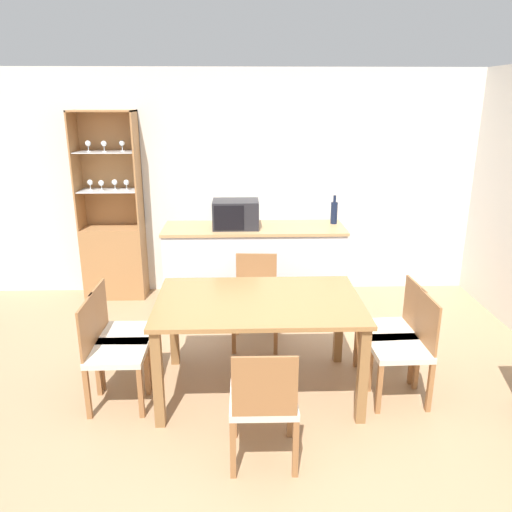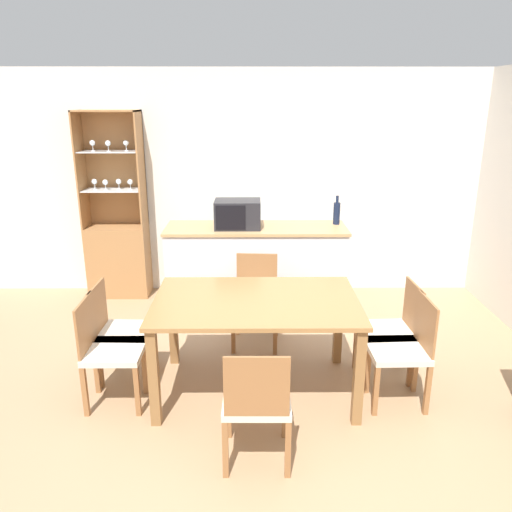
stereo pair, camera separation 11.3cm
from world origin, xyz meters
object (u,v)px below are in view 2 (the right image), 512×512
Objects in this scene: microwave at (238,214)px; wine_bottle at (337,213)px; dining_chair_head_far at (256,300)px; dining_chair_head_near at (257,402)px; dining_chair_side_right_near at (402,349)px; dining_chair_side_left_near at (109,350)px; dining_chair_side_right_far at (392,331)px; dining_table at (256,312)px; display_cabinet at (118,245)px; dining_chair_side_left_far at (120,332)px.

wine_bottle is (1.04, 0.15, -0.02)m from microwave.
dining_chair_head_far is 1.00× the size of dining_chair_head_near.
dining_chair_side_right_near is at bearing 31.94° from dining_chair_head_near.
dining_chair_head_far is at bearing 47.11° from dining_chair_side_right_near.
dining_chair_side_left_near is 1.78× the size of microwave.
wine_bottle reaches higher than dining_chair_side_right_near.
dining_chair_side_right_far is 1.00× the size of dining_chair_head_near.
dining_chair_side_left_near is at bearing -172.24° from dining_table.
dining_chair_head_near is 2.73× the size of wine_bottle.
display_cabinet is at bearing 49.14° from dining_chair_side_right_near.
dining_chair_side_right_near is at bearing 83.74° from dining_chair_side_left_far.
dining_chair_head_far is at bearing 55.74° from dining_chair_side_right_far.
dining_chair_side_right_far is at bearing -46.84° from microwave.
dining_chair_head_far is 1.64m from dining_chair_head_near.
microwave reaches higher than dining_chair_side_right_near.
dining_chair_side_right_far is at bearing -81.17° from wine_bottle.
wine_bottle reaches higher than dining_table.
dining_chair_side_right_far and dining_chair_head_far have the same top height.
dining_chair_head_far is (1.10, 0.67, 0.00)m from dining_chair_side_left_far.
dining_table is 1.91m from wine_bottle.
dining_chair_head_near is at bearing -61.14° from display_cabinet.
microwave is at bearing 96.82° from dining_table.
dining_chair_head_near is 2.43m from microwave.
dining_table is at bearing 95.03° from dining_chair_side_right_far.
microwave is (-0.18, 2.33, 0.66)m from dining_chair_head_near.
dining_chair_side_right_near reaches higher than dining_table.
dining_chair_head_far is 0.97m from microwave.
dining_chair_head_far is at bearing -75.15° from microwave.
display_cabinet is at bearing -34.03° from dining_chair_head_far.
dining_chair_head_near is at bearing 120.10° from dining_chair_side_right_near.
dining_table is at bearing 97.54° from dining_chair_side_left_near.
display_cabinet is 1.36× the size of dining_table.
dining_chair_side_right_far is at bearing -35.46° from display_cabinet.
dining_chair_side_left_far is 2.19m from dining_chair_side_right_far.
display_cabinet is 3.30m from dining_chair_side_right_far.
dining_chair_head_far is (1.10, 0.97, 0.00)m from dining_chair_side_left_near.
dining_chair_side_right_far is at bearing 91.52° from dining_chair_side_left_far.
display_cabinet reaches higher than dining_chair_side_left_far.
dining_chair_head_near is at bearing -90.02° from dining_table.
microwave is at bearing -71.16° from dining_chair_head_far.
dining_chair_side_left_far reaches higher than dining_table.
wine_bottle reaches higher than dining_chair_side_left_near.
dining_chair_side_left_far is at bearing -123.88° from microwave.
dining_chair_side_right_near is at bearing -39.48° from display_cabinet.
microwave is at bearing 150.95° from dining_chair_side_left_near.
dining_chair_head_near is at bearing 58.33° from dining_chair_side_left_near.
dining_chair_side_right_far is (2.69, -1.91, -0.17)m from display_cabinet.
dining_chair_head_far is at bearing 90.35° from dining_chair_head_near.
microwave is (-1.28, 1.66, 0.66)m from dining_chair_side_right_near.
dining_chair_head_near is (-0.00, -1.64, 0.00)m from dining_chair_head_far.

